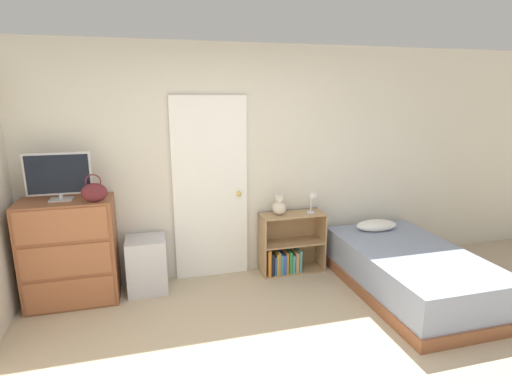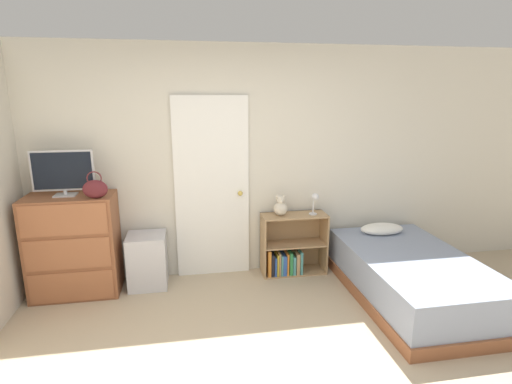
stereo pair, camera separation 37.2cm
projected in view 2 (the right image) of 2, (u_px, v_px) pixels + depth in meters
wall_back at (221, 164)px, 4.42m from camera, size 10.00×0.06×2.55m
door_closed at (212, 189)px, 4.41m from camera, size 0.82×0.09×2.01m
dresser at (74, 246)px, 4.07m from camera, size 0.86×0.47×1.05m
tv at (63, 172)px, 3.89m from camera, size 0.58×0.16×0.45m
handbag at (95, 189)px, 3.83m from camera, size 0.23×0.10×0.27m
storage_bin at (148, 260)px, 4.28m from camera, size 0.40×0.39×0.58m
bookshelf at (289, 251)px, 4.60m from camera, size 0.74×0.29×0.70m
teddy_bear at (281, 207)px, 4.45m from camera, size 0.16×0.16×0.24m
desk_lamp at (315, 200)px, 4.46m from camera, size 0.10×0.10×0.25m
bed at (411, 277)px, 4.03m from camera, size 1.12×1.90×0.57m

